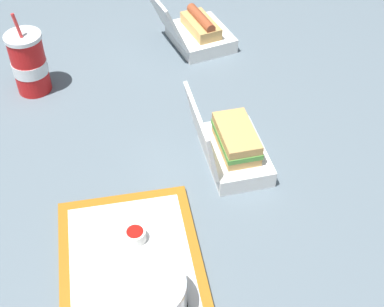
% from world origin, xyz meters
% --- Properties ---
extents(ground_plane, '(3.20, 3.20, 0.00)m').
position_xyz_m(ground_plane, '(0.00, 0.00, 0.00)').
color(ground_plane, slate).
extents(food_tray, '(0.42, 0.34, 0.01)m').
position_xyz_m(food_tray, '(0.20, -0.17, 0.01)').
color(food_tray, '#A56619').
rests_on(food_tray, ground_plane).
extents(cake_container, '(0.13, 0.13, 0.08)m').
position_xyz_m(cake_container, '(0.29, -0.17, 0.05)').
color(cake_container, black).
rests_on(cake_container, food_tray).
extents(ketchup_cup, '(0.04, 0.04, 0.02)m').
position_xyz_m(ketchup_cup, '(0.14, -0.14, 0.03)').
color(ketchup_cup, white).
rests_on(ketchup_cup, food_tray).
extents(napkin_stack, '(0.13, 0.13, 0.00)m').
position_xyz_m(napkin_stack, '(0.17, -0.19, 0.02)').
color(napkin_stack, white).
rests_on(napkin_stack, food_tray).
extents(plastic_fork, '(0.11, 0.02, 0.00)m').
position_xyz_m(plastic_fork, '(0.15, -0.08, 0.02)').
color(plastic_fork, white).
rests_on(plastic_fork, food_tray).
extents(clamshell_hotdog_left, '(0.18, 0.22, 0.18)m').
position_xyz_m(clamshell_hotdog_left, '(-0.44, 0.27, 0.04)').
color(clamshell_hotdog_left, white).
rests_on(clamshell_hotdog_left, ground_plane).
extents(clamshell_sandwich_front, '(0.22, 0.19, 0.16)m').
position_xyz_m(clamshell_sandwich_front, '(0.02, 0.13, 0.04)').
color(clamshell_sandwich_front, white).
rests_on(clamshell_sandwich_front, ground_plane).
extents(soda_cup_left, '(0.09, 0.09, 0.22)m').
position_xyz_m(soda_cup_left, '(-0.43, -0.20, 0.08)').
color(soda_cup_left, red).
rests_on(soda_cup_left, ground_plane).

